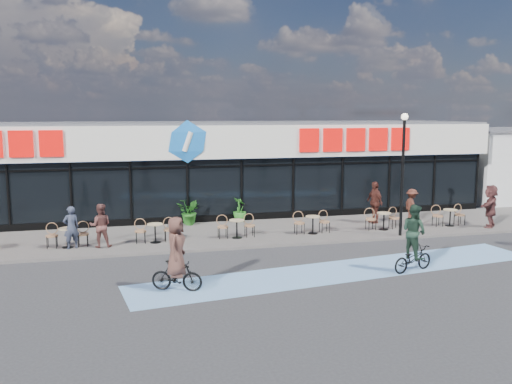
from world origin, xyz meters
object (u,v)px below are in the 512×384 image
patron_right (100,226)px  pedestrian_a (375,202)px  potted_plant_right (240,210)px  patron_left (71,227)px  lamp_post (403,163)px  potted_plant_mid (191,212)px  pedestrian_b (412,205)px  cyclist_a (413,243)px  pedestrian_c (491,206)px  potted_plant_left (188,211)px

patron_right → pedestrian_a: (11.93, 1.73, 0.12)m
potted_plant_right → patron_left: bearing=-154.0°
lamp_post → patron_left: bearing=175.7°
potted_plant_mid → pedestrian_b: (9.93, -1.74, 0.20)m
potted_plant_mid → cyclist_a: 10.48m
patron_right → pedestrian_c: bearing=-178.4°
potted_plant_mid → potted_plant_right: bearing=6.3°
patron_left → pedestrian_a: 13.08m
potted_plant_left → potted_plant_mid: size_ratio=1.01×
potted_plant_mid → patron_left: (-4.79, -3.19, 0.23)m
patron_right → lamp_post: bearing=178.4°
pedestrian_c → cyclist_a: cyclist_a is taller
potted_plant_right → potted_plant_left: bearing=179.5°
pedestrian_a → pedestrian_b: size_ratio=1.24×
potted_plant_left → potted_plant_right: bearing=-0.5°
pedestrian_a → pedestrian_b: (1.75, -0.24, -0.18)m
potted_plant_left → pedestrian_b: size_ratio=0.75×
patron_left → pedestrian_b: size_ratio=1.04×
lamp_post → potted_plant_right: (-5.75, 4.41, -2.40)m
patron_left → patron_right: size_ratio=0.97×
lamp_post → pedestrian_a: size_ratio=2.62×
potted_plant_mid → cyclist_a: size_ratio=0.52×
pedestrian_b → pedestrian_c: 3.32m
pedestrian_b → pedestrian_c: size_ratio=0.81×
lamp_post → pedestrian_a: bearing=86.9°
potted_plant_right → pedestrian_b: bearing=-14.6°
potted_plant_left → pedestrian_c: size_ratio=0.61×
pedestrian_a → patron_left: bearing=-90.2°
potted_plant_right → pedestrian_b: pedestrian_b is taller
potted_plant_mid → patron_right: 4.96m
patron_left → patron_right: (1.04, -0.03, 0.02)m
potted_plant_left → pedestrian_b: pedestrian_b is taller
patron_left → cyclist_a: bearing=132.5°
pedestrian_a → pedestrian_c: size_ratio=1.01×
lamp_post → potted_plant_mid: lamp_post is taller
lamp_post → pedestrian_b: lamp_post is taller
pedestrian_a → cyclist_a: cyclist_a is taller
cyclist_a → potted_plant_mid: bearing=125.2°
patron_left → patron_right: bearing=157.1°
potted_plant_mid → pedestrian_b: 10.08m
lamp_post → patron_right: size_ratio=3.02×
pedestrian_c → patron_left: bearing=-44.6°
potted_plant_right → pedestrian_c: 11.07m
potted_plant_left → potted_plant_mid: (0.09, -0.27, -0.01)m
cyclist_a → patron_right: bearing=151.4°
potted_plant_right → pedestrian_a: pedestrian_a is taller
patron_right → pedestrian_b: size_ratio=1.08×
potted_plant_mid → pedestrian_a: bearing=-10.4°
potted_plant_left → cyclist_a: (6.14, -8.83, 0.26)m
potted_plant_left → potted_plant_mid: potted_plant_left is taller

